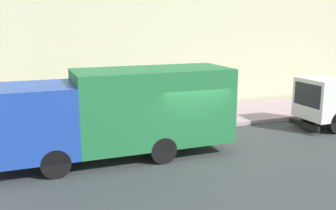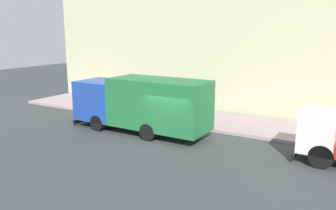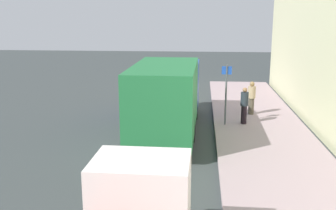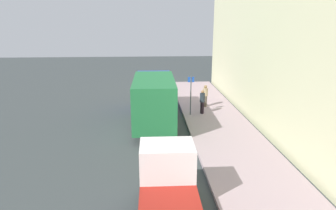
{
  "view_description": "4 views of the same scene",
  "coord_description": "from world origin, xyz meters",
  "px_view_note": "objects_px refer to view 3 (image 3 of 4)",
  "views": [
    {
      "loc": [
        -11.85,
        5.74,
        4.75
      ],
      "look_at": [
        1.25,
        0.45,
        1.71
      ],
      "focal_mm": 40.84,
      "sensor_mm": 36.0,
      "label": 1
    },
    {
      "loc": [
        -14.81,
        -8.63,
        5.69
      ],
      "look_at": [
        1.62,
        1.03,
        1.63
      ],
      "focal_mm": 36.9,
      "sensor_mm": 36.0,
      "label": 2
    },
    {
      "loc": [
        2.38,
        -14.17,
        5.16
      ],
      "look_at": [
        0.99,
        1.75,
        1.41
      ],
      "focal_mm": 41.98,
      "sensor_mm": 36.0,
      "label": 3
    },
    {
      "loc": [
        0.58,
        -16.96,
        6.61
      ],
      "look_at": [
        1.74,
        0.74,
        1.63
      ],
      "focal_mm": 32.63,
      "sensor_mm": 36.0,
      "label": 4
    }
  ],
  "objects_px": {
    "large_utility_truck": "(168,94)",
    "pedestrian_standing": "(252,97)",
    "pedestrian_walking": "(244,105)",
    "street_sign_post": "(226,90)"
  },
  "relations": [
    {
      "from": "large_utility_truck",
      "to": "pedestrian_standing",
      "type": "xyz_separation_m",
      "value": [
        3.96,
        2.95,
        -0.69
      ]
    },
    {
      "from": "large_utility_truck",
      "to": "pedestrian_walking",
      "type": "relative_size",
      "value": 4.94
    },
    {
      "from": "pedestrian_walking",
      "to": "pedestrian_standing",
      "type": "xyz_separation_m",
      "value": [
        0.54,
        1.79,
        -0.02
      ]
    },
    {
      "from": "large_utility_truck",
      "to": "street_sign_post",
      "type": "distance_m",
      "value": 2.71
    },
    {
      "from": "pedestrian_walking",
      "to": "street_sign_post",
      "type": "height_order",
      "value": "street_sign_post"
    },
    {
      "from": "pedestrian_standing",
      "to": "pedestrian_walking",
      "type": "bearing_deg",
      "value": 23.93
    },
    {
      "from": "pedestrian_walking",
      "to": "street_sign_post",
      "type": "relative_size",
      "value": 0.61
    },
    {
      "from": "pedestrian_standing",
      "to": "street_sign_post",
      "type": "bearing_deg",
      "value": 6.18
    },
    {
      "from": "pedestrian_standing",
      "to": "street_sign_post",
      "type": "distance_m",
      "value": 2.58
    },
    {
      "from": "large_utility_truck",
      "to": "pedestrian_walking",
      "type": "distance_m",
      "value": 3.67
    }
  ]
}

